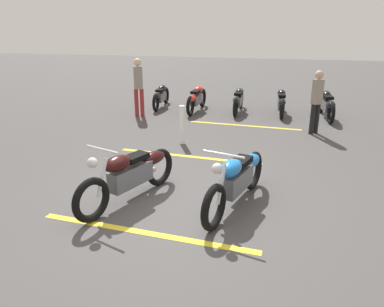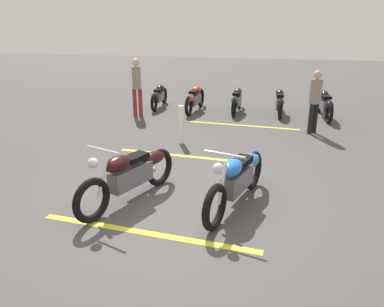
{
  "view_description": "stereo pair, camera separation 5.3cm",
  "coord_description": "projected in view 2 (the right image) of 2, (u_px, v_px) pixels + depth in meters",
  "views": [
    {
      "loc": [
        -4.93,
        -1.61,
        2.67
      ],
      "look_at": [
        0.7,
        0.0,
        0.65
      ],
      "focal_mm": 34.21,
      "sensor_mm": 36.0,
      "label": 1
    },
    {
      "loc": [
        -4.94,
        -1.56,
        2.67
      ],
      "look_at": [
        0.7,
        0.0,
        0.65
      ],
      "focal_mm": 34.21,
      "sensor_mm": 36.0,
      "label": 2
    }
  ],
  "objects": [
    {
      "name": "motorcycle_row_far_right",
      "position": [
        159.0,
        96.0,
        12.74
      ],
      "size": [
        2.0,
        0.35,
        0.75
      ],
      "rotation": [
        0.0,
        0.0,
        0.1
      ],
      "color": "black",
      "rests_on": "ground"
    },
    {
      "name": "ground_plane",
      "position": [
        180.0,
        206.0,
        5.77
      ],
      "size": [
        60.0,
        60.0,
        0.0
      ],
      "primitive_type": "plane",
      "color": "#474444"
    },
    {
      "name": "motorcycle_row_left",
      "position": [
        279.0,
        102.0,
        11.72
      ],
      "size": [
        2.05,
        0.36,
        0.77
      ],
      "rotation": [
        0.0,
        0.0,
        0.09
      ],
      "color": "black",
      "rests_on": "ground"
    },
    {
      "name": "parking_stripe_mid",
      "position": [
        188.0,
        156.0,
        8.0
      ],
      "size": [
        0.22,
        3.2,
        0.01
      ],
      "primitive_type": "cube",
      "rotation": [
        0.0,
        0.0,
        1.54
      ],
      "color": "yellow",
      "rests_on": "ground"
    },
    {
      "name": "motorcycle_row_right",
      "position": [
        195.0,
        98.0,
        12.14
      ],
      "size": [
        2.15,
        0.27,
        0.81
      ],
      "rotation": [
        0.0,
        0.0,
        -0.01
      ],
      "color": "black",
      "rests_on": "ground"
    },
    {
      "name": "bollard_post",
      "position": [
        181.0,
        125.0,
        8.76
      ],
      "size": [
        0.14,
        0.14,
        0.93
      ],
      "primitive_type": "cylinder",
      "color": "white",
      "rests_on": "ground"
    },
    {
      "name": "motorcycle_bright_foreground",
      "position": [
        238.0,
        178.0,
        5.68
      ],
      "size": [
        2.2,
        0.74,
        1.04
      ],
      "rotation": [
        0.0,
        0.0,
        2.91
      ],
      "color": "black",
      "rests_on": "ground"
    },
    {
      "name": "bystander_secondary",
      "position": [
        315.0,
        99.0,
        9.47
      ],
      "size": [
        0.29,
        0.29,
        1.65
      ],
      "rotation": [
        0.0,
        0.0,
        3.87
      ],
      "color": "black",
      "rests_on": "ground"
    },
    {
      "name": "motorcycle_row_center",
      "position": [
        237.0,
        100.0,
        12.0
      ],
      "size": [
        2.06,
        0.28,
        0.78
      ],
      "rotation": [
        0.0,
        0.0,
        0.03
      ],
      "color": "black",
      "rests_on": "ground"
    },
    {
      "name": "parking_stripe_far",
      "position": [
        243.0,
        125.0,
        10.53
      ],
      "size": [
        0.22,
        3.2,
        0.01
      ],
      "primitive_type": "cube",
      "rotation": [
        0.0,
        0.0,
        1.54
      ],
      "color": "yellow",
      "rests_on": "ground"
    },
    {
      "name": "motorcycle_row_far_left",
      "position": [
        325.0,
        104.0,
        11.25
      ],
      "size": [
        2.16,
        0.43,
        0.82
      ],
      "rotation": [
        0.0,
        0.0,
        0.13
      ],
      "color": "black",
      "rests_on": "ground"
    },
    {
      "name": "motorcycle_dark_foreground",
      "position": [
        131.0,
        174.0,
        5.84
      ],
      "size": [
        2.16,
        0.85,
        1.04
      ],
      "rotation": [
        0.0,
        0.0,
        2.83
      ],
      "color": "black",
      "rests_on": "ground"
    },
    {
      "name": "parking_stripe_near",
      "position": [
        146.0,
        233.0,
        5.02
      ],
      "size": [
        0.22,
        3.2,
        0.01
      ],
      "primitive_type": "cube",
      "rotation": [
        0.0,
        0.0,
        1.54
      ],
      "color": "yellow",
      "rests_on": "ground"
    },
    {
      "name": "bystander_near_row",
      "position": [
        137.0,
        85.0,
        11.33
      ],
      "size": [
        0.27,
        0.3,
        1.79
      ],
      "rotation": [
        0.0,
        0.0,
        3.47
      ],
      "color": "maroon",
      "rests_on": "ground"
    }
  ]
}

